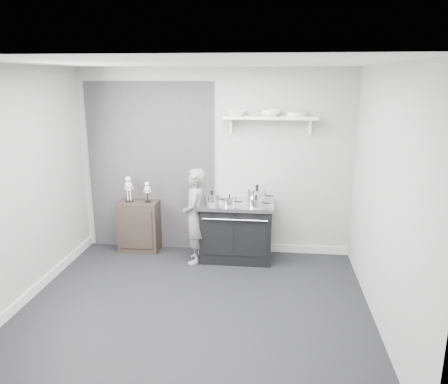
{
  "coord_description": "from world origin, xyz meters",
  "views": [
    {
      "loc": [
        0.85,
        -4.42,
        2.57
      ],
      "look_at": [
        0.24,
        0.95,
        1.13
      ],
      "focal_mm": 35.0,
      "sensor_mm": 36.0,
      "label": 1
    }
  ],
  "objects": [
    {
      "name": "ground",
      "position": [
        0.0,
        0.0,
        0.0
      ],
      "size": [
        4.0,
        4.0,
        0.0
      ],
      "primitive_type": "plane",
      "color": "black",
      "rests_on": "ground"
    },
    {
      "name": "pot_front_center",
      "position": [
        0.27,
        1.34,
        0.9
      ],
      "size": [
        0.27,
        0.18,
        0.16
      ],
      "color": "silver",
      "rests_on": "stove"
    },
    {
      "name": "room_shell",
      "position": [
        -0.09,
        0.15,
        1.64
      ],
      "size": [
        4.02,
        3.62,
        2.71
      ],
      "color": "#9E9E9C",
      "rests_on": "ground"
    },
    {
      "name": "pot_back_right",
      "position": [
        0.64,
        1.56,
        0.94
      ],
      "size": [
        0.38,
        0.3,
        0.25
      ],
      "color": "silver",
      "rests_on": "stove"
    },
    {
      "name": "pot_front_right",
      "position": [
        0.64,
        1.32,
        0.9
      ],
      "size": [
        0.31,
        0.22,
        0.16
      ],
      "color": "silver",
      "rests_on": "stove"
    },
    {
      "name": "skeleton_torso",
      "position": [
        -0.97,
        1.61,
        0.95
      ],
      "size": [
        0.1,
        0.06,
        0.35
      ],
      "primitive_type": null,
      "color": "silver",
      "rests_on": "side_cabinet"
    },
    {
      "name": "pot_front_left",
      "position": [
        0.02,
        1.4,
        0.92
      ],
      "size": [
        0.31,
        0.22,
        0.19
      ],
      "color": "silver",
      "rests_on": "stove"
    },
    {
      "name": "plate_stack",
      "position": [
        1.15,
        1.67,
        2.07
      ],
      "size": [
        0.28,
        0.28,
        0.06
      ],
      "primitive_type": "cylinder",
      "color": "silver",
      "rests_on": "wall_shelf"
    },
    {
      "name": "skeleton_full",
      "position": [
        -1.25,
        1.61,
        0.99
      ],
      "size": [
        0.12,
        0.08,
        0.44
      ],
      "primitive_type": null,
      "color": "silver",
      "rests_on": "side_cabinet"
    },
    {
      "name": "stove",
      "position": [
        0.37,
        1.48,
        0.42
      ],
      "size": [
        1.05,
        0.65,
        0.84
      ],
      "color": "black",
      "rests_on": "ground"
    },
    {
      "name": "wall_shelf",
      "position": [
        0.8,
        1.68,
        2.01
      ],
      "size": [
        1.3,
        0.26,
        0.24
      ],
      "color": "white",
      "rests_on": "room_shell"
    },
    {
      "name": "bowl_small",
      "position": [
        0.8,
        1.67,
        2.08
      ],
      "size": [
        0.27,
        0.27,
        0.08
      ],
      "primitive_type": "imported",
      "color": "white",
      "rests_on": "wall_shelf"
    },
    {
      "name": "side_cabinet",
      "position": [
        -1.12,
        1.61,
        0.38
      ],
      "size": [
        0.59,
        0.35,
        0.77
      ],
      "primitive_type": "cube",
      "color": "black",
      "rests_on": "ground"
    },
    {
      "name": "child",
      "position": [
        -0.21,
        1.3,
        0.68
      ],
      "size": [
        0.36,
        0.52,
        1.35
      ],
      "primitive_type": "imported",
      "rotation": [
        0.0,
        0.0,
        -1.49
      ],
      "color": "slate",
      "rests_on": "ground"
    },
    {
      "name": "bowl_large",
      "position": [
        0.33,
        1.67,
        2.08
      ],
      "size": [
        0.29,
        0.29,
        0.07
      ],
      "primitive_type": "imported",
      "color": "white",
      "rests_on": "wall_shelf"
    }
  ]
}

